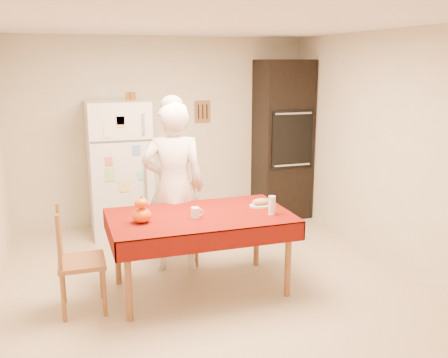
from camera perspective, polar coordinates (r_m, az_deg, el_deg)
name	(u,v)px	position (r m, az deg, el deg)	size (l,w,h in m)	color
floor	(213,284)	(5.09, -1.29, -11.90)	(4.50, 4.50, 0.00)	tan
room_shell	(212,122)	(4.65, -1.40, 6.55)	(4.02, 4.52, 2.51)	beige
refrigerator	(120,168)	(6.46, -11.82, 1.20)	(0.75, 0.74, 1.70)	white
oven_cabinet	(282,140)	(7.08, 6.70, 4.48)	(0.70, 0.62, 2.20)	black
dining_table	(200,222)	(4.73, -2.77, -4.88)	(1.70, 1.00, 0.76)	brown
chair_far	(179,216)	(5.53, -5.22, -4.25)	(0.49, 0.48, 0.95)	brown
chair_left	(74,257)	(4.58, -16.82, -8.51)	(0.41, 0.43, 0.95)	brown
seated_woman	(174,187)	(5.21, -5.75, -0.96)	(0.65, 0.43, 1.78)	silver
coffee_mug	(195,213)	(4.59, -3.32, -3.88)	(0.08, 0.08, 0.10)	white
pumpkin_lower	(142,215)	(4.52, -9.39, -4.12)	(0.18, 0.18, 0.13)	#EC3405
pumpkin_upper	(141,203)	(4.49, -9.44, -2.74)	(0.12, 0.12, 0.09)	red
wine_glass	(272,205)	(4.71, 5.50, -3.00)	(0.07, 0.07, 0.18)	white
bread_plate	(261,205)	(4.98, 4.25, -3.03)	(0.24, 0.24, 0.02)	silver
bread_loaf	(261,202)	(4.97, 4.26, -2.58)	(0.18, 0.10, 0.06)	#977A4A
spice_jar_left	(127,96)	(6.41, -10.98, 9.28)	(0.05, 0.05, 0.10)	brown
spice_jar_mid	(132,96)	(6.42, -10.52, 9.30)	(0.05, 0.05, 0.10)	brown
spice_jar_right	(134,96)	(6.42, -10.29, 9.31)	(0.05, 0.05, 0.10)	brown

